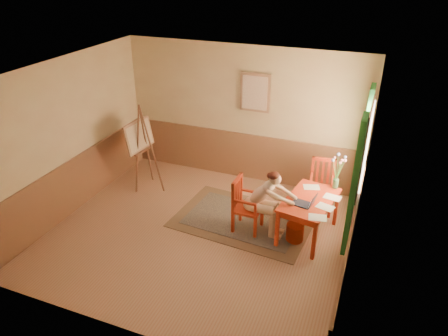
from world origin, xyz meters
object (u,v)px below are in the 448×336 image
at_px(easel, 141,139).
at_px(chair_back, 321,186).
at_px(table, 309,204).
at_px(laptop, 306,203).
at_px(figure, 265,199).
at_px(chair_left, 245,205).

bearing_deg(easel, chair_back, 7.07).
xyz_separation_m(table, easel, (-3.47, 0.48, 0.42)).
bearing_deg(easel, laptop, -11.46).
bearing_deg(chair_back, figure, -124.41).
bearing_deg(figure, laptop, -1.36).
bearing_deg(easel, table, -7.93).
bearing_deg(figure, table, 15.46).
bearing_deg(laptop, chair_left, 179.63).
bearing_deg(easel, chair_left, -15.91).
relative_size(chair_back, laptop, 2.48).
height_order(chair_back, easel, easel).
height_order(table, laptop, laptop).
distance_m(chair_left, figure, 0.38).
bearing_deg(chair_back, table, -93.17).
distance_m(table, easel, 3.53).
distance_m(chair_left, easel, 2.58).
bearing_deg(chair_back, easel, -172.93).
xyz_separation_m(chair_back, laptop, (-0.08, -1.13, 0.27)).
xyz_separation_m(chair_left, figure, (0.33, 0.01, 0.18)).
distance_m(chair_back, easel, 3.59).
distance_m(chair_back, laptop, 1.17).
bearing_deg(chair_back, laptop, -94.23).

